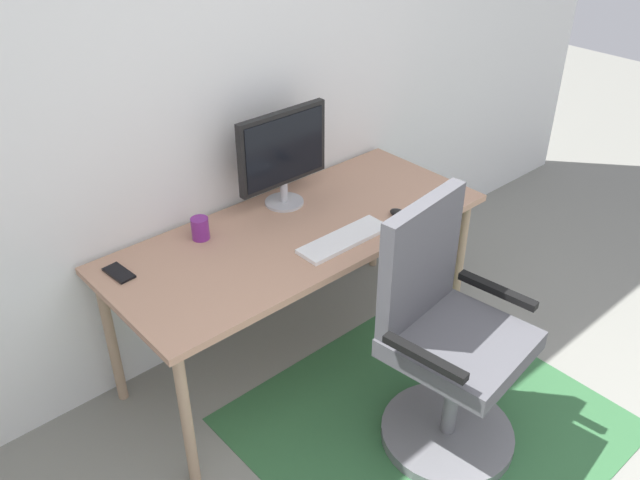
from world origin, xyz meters
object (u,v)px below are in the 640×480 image
(desk, at_px, (299,240))
(monitor, at_px, (283,152))
(keyboard, at_px, (344,239))
(cell_phone, at_px, (119,273))
(office_chair, at_px, (445,353))
(computer_mouse, at_px, (400,214))
(coffee_cup, at_px, (200,228))

(desk, bearing_deg, monitor, 66.51)
(keyboard, relative_size, cell_phone, 3.07)
(monitor, relative_size, office_chair, 0.44)
(keyboard, bearing_deg, desk, 110.31)
(desk, height_order, cell_phone, cell_phone)
(computer_mouse, xyz_separation_m, cell_phone, (-1.15, 0.43, -0.01))
(desk, height_order, coffee_cup, coffee_cup)
(desk, height_order, keyboard, keyboard)
(desk, distance_m, coffee_cup, 0.43)
(monitor, bearing_deg, coffee_cup, -179.71)
(monitor, distance_m, keyboard, 0.49)
(monitor, xyz_separation_m, cell_phone, (-0.84, -0.01, -0.25))
(cell_phone, bearing_deg, desk, -20.14)
(computer_mouse, bearing_deg, cell_phone, 159.47)
(office_chair, bearing_deg, desk, 90.14)
(keyboard, distance_m, computer_mouse, 0.32)
(cell_phone, distance_m, office_chair, 1.31)
(keyboard, xyz_separation_m, office_chair, (0.02, -0.56, -0.27))
(keyboard, distance_m, office_chair, 0.62)
(monitor, bearing_deg, cell_phone, -179.15)
(desk, distance_m, computer_mouse, 0.46)
(computer_mouse, bearing_deg, monitor, 124.47)
(desk, bearing_deg, computer_mouse, -29.51)
(keyboard, relative_size, computer_mouse, 4.13)
(keyboard, xyz_separation_m, cell_phone, (-0.82, 0.41, -0.00))
(desk, relative_size, coffee_cup, 17.83)
(coffee_cup, bearing_deg, monitor, 0.29)
(computer_mouse, relative_size, cell_phone, 0.74)
(coffee_cup, height_order, office_chair, office_chair)
(desk, distance_m, keyboard, 0.23)
(desk, relative_size, monitor, 3.69)
(keyboard, relative_size, coffee_cup, 4.45)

